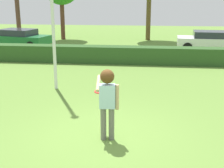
{
  "coord_description": "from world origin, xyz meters",
  "views": [
    {
      "loc": [
        1.02,
        -7.24,
        3.46
      ],
      "look_at": [
        0.12,
        0.8,
        1.15
      ],
      "focal_mm": 50.1,
      "sensor_mm": 36.0,
      "label": 1
    }
  ],
  "objects_px": {
    "person": "(107,96)",
    "frisbee": "(99,92)",
    "parked_car_white": "(211,40)",
    "parked_car_green": "(18,38)"
  },
  "relations": [
    {
      "from": "frisbee",
      "to": "parked_car_white",
      "type": "height_order",
      "value": "parked_car_white"
    },
    {
      "from": "person",
      "to": "frisbee",
      "type": "bearing_deg",
      "value": 119.62
    },
    {
      "from": "parked_car_green",
      "to": "parked_car_white",
      "type": "height_order",
      "value": "same"
    },
    {
      "from": "parked_car_green",
      "to": "parked_car_white",
      "type": "bearing_deg",
      "value": 0.88
    },
    {
      "from": "frisbee",
      "to": "parked_car_white",
      "type": "relative_size",
      "value": 0.06
    },
    {
      "from": "person",
      "to": "parked_car_white",
      "type": "height_order",
      "value": "person"
    },
    {
      "from": "frisbee",
      "to": "parked_car_green",
      "type": "relative_size",
      "value": 0.06
    },
    {
      "from": "frisbee",
      "to": "parked_car_green",
      "type": "bearing_deg",
      "value": 120.35
    },
    {
      "from": "frisbee",
      "to": "parked_car_green",
      "type": "height_order",
      "value": "parked_car_green"
    },
    {
      "from": "person",
      "to": "parked_car_green",
      "type": "relative_size",
      "value": 0.4
    }
  ]
}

